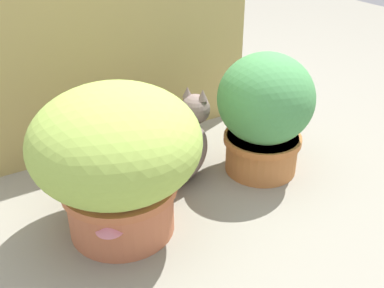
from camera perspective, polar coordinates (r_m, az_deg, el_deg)
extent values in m
plane|color=gray|center=(1.48, -2.58, -9.32)|extent=(6.00, 6.00, 0.00)
cube|color=tan|center=(1.77, -10.23, 10.79)|extent=(1.22, 0.03, 0.75)
cylinder|color=#BB6845|center=(1.42, -8.70, -7.49)|extent=(0.32, 0.32, 0.17)
cylinder|color=#BB663E|center=(1.38, -8.92, -5.08)|extent=(0.34, 0.34, 0.02)
ellipsoid|color=#97B74C|center=(1.30, -9.41, 0.24)|extent=(0.49, 0.49, 0.32)
cylinder|color=#B6713B|center=(1.71, 8.52, -1.04)|extent=(0.26, 0.26, 0.14)
cylinder|color=#B76D36|center=(1.68, 8.67, 0.68)|extent=(0.28, 0.28, 0.02)
ellipsoid|color=#48904E|center=(1.62, 9.07, 5.53)|extent=(0.34, 0.34, 0.32)
ellipsoid|color=slate|center=(1.62, -1.44, -0.85)|extent=(0.31, 0.28, 0.22)
ellipsoid|color=#A7958B|center=(1.70, 0.15, 0.29)|extent=(0.11, 0.12, 0.11)
sphere|color=slate|center=(1.66, 0.36, 4.31)|extent=(0.15, 0.15, 0.11)
cone|color=slate|center=(1.65, -0.57, 6.45)|extent=(0.05, 0.05, 0.04)
cone|color=slate|center=(1.62, 1.33, 6.06)|extent=(0.05, 0.05, 0.04)
cylinder|color=slate|center=(1.61, -4.76, -5.07)|extent=(0.18, 0.13, 0.07)
cylinder|color=white|center=(1.33, -9.83, -12.17)|extent=(0.03, 0.03, 0.11)
cone|color=pink|center=(1.28, -10.10, -9.80)|extent=(0.08, 0.08, 0.03)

